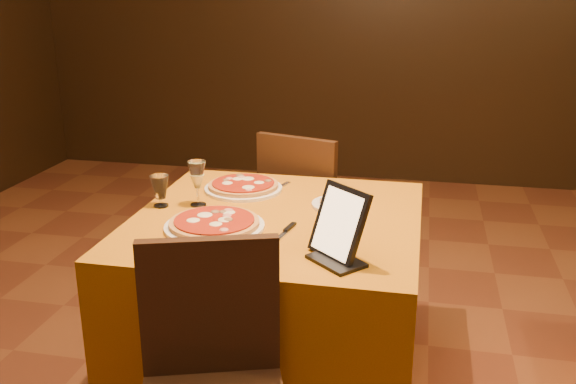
% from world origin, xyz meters
% --- Properties ---
extents(wall_back, '(6.00, 0.01, 2.80)m').
position_xyz_m(wall_back, '(0.00, 3.50, 1.40)').
color(wall_back, black).
rests_on(wall_back, floor).
extents(main_table, '(1.10, 1.10, 0.75)m').
position_xyz_m(main_table, '(-0.25, 0.46, 0.38)').
color(main_table, '#B0650B').
rests_on(main_table, floor).
extents(chair_main_far, '(0.60, 0.60, 0.91)m').
position_xyz_m(chair_main_far, '(-0.25, 1.30, 0.46)').
color(chair_main_far, black).
rests_on(chair_main_far, floor).
extents(pizza_near, '(0.37, 0.37, 0.03)m').
position_xyz_m(pizza_near, '(-0.45, 0.29, 0.77)').
color(pizza_near, white).
rests_on(pizza_near, main_table).
extents(pizza_far, '(0.34, 0.34, 0.03)m').
position_xyz_m(pizza_far, '(-0.47, 0.74, 0.77)').
color(pizza_far, white).
rests_on(pizza_far, main_table).
extents(cutlet_dish, '(0.22, 0.22, 0.03)m').
position_xyz_m(cutlet_dish, '(-0.03, 0.62, 0.76)').
color(cutlet_dish, white).
rests_on(cutlet_dish, main_table).
extents(wine_glass, '(0.09, 0.09, 0.19)m').
position_xyz_m(wine_glass, '(-0.59, 0.51, 0.84)').
color(wine_glass, '#FCFF90').
rests_on(wine_glass, main_table).
extents(water_glass, '(0.07, 0.07, 0.13)m').
position_xyz_m(water_glass, '(-0.74, 0.47, 0.81)').
color(water_glass, white).
rests_on(water_glass, main_table).
extents(tablet, '(0.22, 0.21, 0.24)m').
position_xyz_m(tablet, '(0.03, 0.13, 0.87)').
color(tablet, black).
rests_on(tablet, main_table).
extents(knife, '(0.07, 0.24, 0.01)m').
position_xyz_m(knife, '(-0.19, 0.25, 0.75)').
color(knife, '#B3B3BA').
rests_on(knife, main_table).
extents(fork_near, '(0.06, 0.15, 0.01)m').
position_xyz_m(fork_near, '(-0.60, 0.25, 0.75)').
color(fork_near, silver).
rests_on(fork_near, main_table).
extents(fork_far, '(0.07, 0.18, 0.01)m').
position_xyz_m(fork_far, '(-0.32, 0.80, 0.75)').
color(fork_far, silver).
rests_on(fork_far, main_table).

